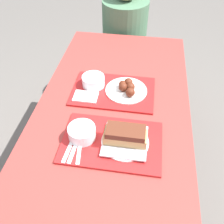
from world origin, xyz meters
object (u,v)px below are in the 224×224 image
Objects in this scene: tray_far at (113,91)px; bowl_coleslaw_far at (93,81)px; wings_plate_far at (127,88)px; tray_near at (112,142)px; brisket_sandwich_plate at (125,137)px; bowl_coleslaw_near at (82,132)px; person_seated_across at (125,26)px.

tray_far is 0.13m from bowl_coleslaw_far.
tray_near is at bearing -94.51° from wings_plate_far.
tray_far is 2.10× the size of brisket_sandwich_plate.
wings_plate_far is at bearing -6.99° from bowl_coleslaw_far.
tray_far is 0.36m from bowl_coleslaw_near.
bowl_coleslaw_far is at bearing 93.90° from bowl_coleslaw_near.
tray_far is at bearing 106.62° from brisket_sandwich_plate.
person_seated_across is at bearing 97.12° from wings_plate_far.
bowl_coleslaw_far is 0.86m from person_seated_across.
tray_near is 1.00× the size of tray_far.
bowl_coleslaw_near is at bearing -114.96° from wings_plate_far.
bowl_coleslaw_near reaches higher than tray_near.
tray_far is 0.08m from wings_plate_far.
brisket_sandwich_plate reaches higher than bowl_coleslaw_far.
bowl_coleslaw_far is at bearing 166.36° from tray_far.
person_seated_across is at bearing 93.77° from tray_near.
bowl_coleslaw_far is (-0.03, 0.38, 0.00)m from bowl_coleslaw_near.
tray_far is 0.37m from brisket_sandwich_plate.
tray_near is 1.24m from person_seated_across.
person_seated_across is (-0.14, 1.23, -0.09)m from brisket_sandwich_plate.
tray_near is 0.36m from wings_plate_far.
wings_plate_far is (0.19, -0.02, -0.01)m from bowl_coleslaw_far.
tray_near is 0.36m from tray_far.
bowl_coleslaw_near and bowl_coleslaw_far have the same top height.
bowl_coleslaw_near is 1.24m from person_seated_across.
tray_far is at bearing 97.31° from tray_near.
brisket_sandwich_plate is 0.44m from bowl_coleslaw_far.
tray_far is 0.89m from person_seated_across.
person_seated_across is (0.05, 1.23, -0.09)m from bowl_coleslaw_near.
brisket_sandwich_plate is at bearing -83.49° from person_seated_across.
brisket_sandwich_plate is at bearing -84.97° from wings_plate_far.
wings_plate_far is at bearing -82.88° from person_seated_across.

